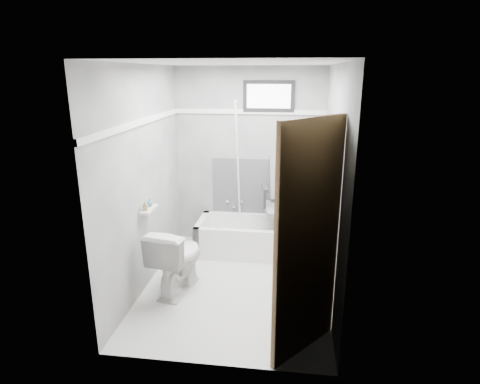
% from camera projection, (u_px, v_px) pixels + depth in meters
% --- Properties ---
extents(floor, '(2.60, 2.60, 0.00)m').
position_uv_depth(floor, '(236.00, 285.00, 4.54)').
color(floor, white).
rests_on(floor, ground).
extents(ceiling, '(2.60, 2.60, 0.00)m').
position_uv_depth(ceiling, '(235.00, 63.00, 3.85)').
color(ceiling, silver).
rests_on(ceiling, floor).
extents(wall_back, '(2.00, 0.02, 2.40)m').
position_uv_depth(wall_back, '(249.00, 158.00, 5.43)').
color(wall_back, slate).
rests_on(wall_back, floor).
extents(wall_front, '(2.00, 0.02, 2.40)m').
position_uv_depth(wall_front, '(211.00, 229.00, 2.96)').
color(wall_front, slate).
rests_on(wall_front, floor).
extents(wall_left, '(0.02, 2.60, 2.40)m').
position_uv_depth(wall_left, '(144.00, 180.00, 4.32)').
color(wall_left, slate).
rests_on(wall_left, floor).
extents(wall_right, '(0.02, 2.60, 2.40)m').
position_uv_depth(wall_right, '(333.00, 187.00, 4.07)').
color(wall_right, slate).
rests_on(wall_right, floor).
extents(bathtub, '(1.50, 0.70, 0.42)m').
position_uv_depth(bathtub, '(254.00, 237.00, 5.34)').
color(bathtub, white).
rests_on(bathtub, floor).
extents(office_chair, '(0.77, 0.77, 1.15)m').
position_uv_depth(office_chair, '(287.00, 203.00, 5.17)').
color(office_chair, slate).
rests_on(office_chair, bathtub).
extents(toilet, '(0.56, 0.82, 0.74)m').
position_uv_depth(toilet, '(177.00, 259.00, 4.35)').
color(toilet, white).
rests_on(toilet, floor).
extents(door, '(0.78, 0.78, 2.00)m').
position_uv_depth(door, '(344.00, 260.00, 2.91)').
color(door, '#51301E').
rests_on(door, floor).
extents(window, '(0.66, 0.04, 0.40)m').
position_uv_depth(window, '(269.00, 96.00, 5.15)').
color(window, black).
rests_on(window, wall_back).
extents(backerboard, '(1.50, 0.02, 0.78)m').
position_uv_depth(backerboard, '(267.00, 187.00, 5.50)').
color(backerboard, '#4C4C4F').
rests_on(backerboard, wall_back).
extents(trim_back, '(2.00, 0.02, 0.06)m').
position_uv_depth(trim_back, '(249.00, 112.00, 5.24)').
color(trim_back, white).
rests_on(trim_back, wall_back).
extents(trim_left, '(0.02, 2.60, 0.06)m').
position_uv_depth(trim_left, '(141.00, 122.00, 4.14)').
color(trim_left, white).
rests_on(trim_left, wall_left).
extents(pole, '(0.02, 0.52, 1.89)m').
position_uv_depth(pole, '(238.00, 173.00, 5.26)').
color(pole, white).
rests_on(pole, bathtub).
extents(shelf, '(0.10, 0.32, 0.02)m').
position_uv_depth(shelf, '(149.00, 209.00, 4.31)').
color(shelf, silver).
rests_on(shelf, wall_left).
extents(soap_bottle_a, '(0.05, 0.05, 0.11)m').
position_uv_depth(soap_bottle_a, '(145.00, 206.00, 4.22)').
color(soap_bottle_a, '#95824A').
rests_on(soap_bottle_a, shelf).
extents(soap_bottle_b, '(0.08, 0.08, 0.08)m').
position_uv_depth(soap_bottle_b, '(150.00, 202.00, 4.35)').
color(soap_bottle_b, slate).
rests_on(soap_bottle_b, shelf).
extents(faucet, '(0.26, 0.10, 0.16)m').
position_uv_depth(faucet, '(234.00, 204.00, 5.61)').
color(faucet, silver).
rests_on(faucet, wall_back).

